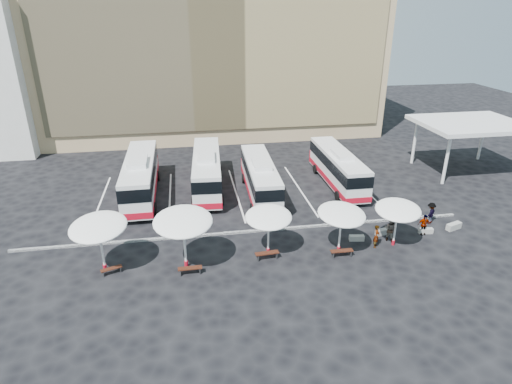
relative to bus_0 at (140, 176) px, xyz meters
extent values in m
plane|color=black|center=(8.44, -8.91, -1.95)|extent=(120.00, 120.00, 0.00)
cube|color=tan|center=(8.44, 23.09, 10.55)|extent=(42.00, 18.00, 25.00)
cube|color=tan|center=(8.44, 13.99, 10.05)|extent=(40.00, 0.30, 20.00)
cube|color=white|center=(32.44, 1.09, 3.05)|extent=(10.00, 8.00, 0.40)
cylinder|color=white|center=(28.44, -1.91, 0.45)|extent=(0.30, 0.30, 4.80)
cylinder|color=white|center=(28.44, 4.09, 0.45)|extent=(0.30, 0.30, 4.80)
cylinder|color=white|center=(36.44, 4.09, 0.45)|extent=(0.30, 0.30, 4.80)
cube|color=black|center=(8.44, -8.41, -1.87)|extent=(34.00, 0.25, 0.15)
cube|color=white|center=(-3.56, -0.91, -1.94)|extent=(0.15, 12.00, 0.01)
cube|color=white|center=(2.44, -0.91, -1.94)|extent=(0.15, 12.00, 0.01)
cube|color=white|center=(8.44, -0.91, -1.94)|extent=(0.15, 12.00, 0.01)
cube|color=white|center=(14.44, -0.91, -1.94)|extent=(0.15, 12.00, 0.01)
cube|color=white|center=(20.44, -0.91, -1.94)|extent=(0.15, 12.00, 0.01)
cube|color=white|center=(0.00, -0.01, -0.02)|extent=(2.53, 11.90, 2.97)
cube|color=black|center=(0.00, -0.01, 0.58)|extent=(2.59, 11.96, 1.09)
cube|color=#B70D1F|center=(0.00, -0.01, -1.11)|extent=(2.59, 11.96, 0.54)
cube|color=#B70D1F|center=(-0.03, 5.93, -0.76)|extent=(2.54, 0.21, 1.39)
cube|color=white|center=(0.00, -1.00, 1.67)|extent=(1.60, 2.98, 0.40)
cylinder|color=black|center=(-1.25, 3.45, -1.45)|extent=(0.35, 0.99, 0.99)
cylinder|color=black|center=(1.22, 3.46, -1.45)|extent=(0.35, 0.99, 0.99)
cylinder|color=black|center=(-1.22, -3.98, -1.45)|extent=(0.35, 0.99, 0.99)
cylinder|color=black|center=(1.26, -3.97, -1.45)|extent=(0.35, 0.99, 0.99)
cube|color=white|center=(5.94, 0.69, -0.08)|extent=(3.10, 11.60, 2.87)
cube|color=black|center=(5.94, 0.69, 0.49)|extent=(3.16, 11.66, 1.05)
cube|color=#B70D1F|center=(5.94, 0.69, -1.13)|extent=(3.16, 11.66, 0.53)
cube|color=#B70D1F|center=(6.29, 6.41, -0.80)|extent=(2.45, 0.34, 1.34)
cube|color=white|center=(5.88, -0.27, 1.54)|extent=(1.70, 2.96, 0.38)
cylinder|color=black|center=(4.95, 4.10, -1.47)|extent=(0.39, 0.97, 0.96)
cylinder|color=black|center=(7.34, 3.95, -1.47)|extent=(0.39, 0.97, 0.96)
cylinder|color=black|center=(4.51, -3.05, -1.47)|extent=(0.39, 0.97, 0.96)
cylinder|color=black|center=(6.89, -3.20, -1.47)|extent=(0.39, 0.97, 0.96)
cube|color=white|center=(10.52, -1.71, -0.18)|extent=(2.65, 10.96, 2.72)
cube|color=black|center=(10.52, -1.71, 0.37)|extent=(2.71, 11.01, 1.00)
cube|color=#B70D1F|center=(10.52, -1.71, -1.18)|extent=(2.71, 11.01, 0.50)
cube|color=#B70D1F|center=(10.71, 3.73, -0.86)|extent=(2.33, 0.26, 1.27)
cube|color=white|center=(10.49, -2.62, 1.36)|extent=(1.55, 2.77, 0.36)
cylinder|color=black|center=(9.50, 1.50, -1.49)|extent=(0.35, 0.92, 0.91)
cylinder|color=black|center=(11.76, 1.42, -1.49)|extent=(0.35, 0.92, 0.91)
cylinder|color=black|center=(9.26, -5.30, -1.49)|extent=(0.35, 0.92, 0.91)
cylinder|color=black|center=(11.52, -5.38, -1.49)|extent=(0.35, 0.92, 0.91)
cube|color=white|center=(18.25, -0.39, -0.16)|extent=(2.38, 11.03, 2.75)
cube|color=black|center=(18.25, -0.39, 0.39)|extent=(2.44, 11.09, 1.01)
cube|color=#B70D1F|center=(18.25, -0.39, -1.17)|extent=(2.44, 11.09, 0.50)
cube|color=#B70D1F|center=(18.29, 5.12, -0.85)|extent=(2.35, 0.20, 1.28)
cube|color=white|center=(18.24, -1.30, 1.40)|extent=(1.49, 2.76, 0.37)
cylinder|color=black|center=(17.13, 2.84, -1.49)|extent=(0.33, 0.92, 0.92)
cylinder|color=black|center=(19.42, 2.82, -1.49)|extent=(0.33, 0.92, 0.92)
cylinder|color=black|center=(17.07, -4.05, -1.49)|extent=(0.33, 0.92, 0.92)
cylinder|color=black|center=(19.37, -4.07, -1.49)|extent=(0.33, 0.92, 0.92)
cylinder|color=white|center=(-1.53, -11.86, -0.38)|extent=(0.18, 0.18, 3.14)
cylinder|color=#B70D1F|center=(-1.53, -11.86, -1.74)|extent=(0.28, 0.28, 0.42)
ellipsoid|color=white|center=(-1.53, -11.86, 1.25)|extent=(4.27, 4.30, 1.08)
cylinder|color=white|center=(3.69, -12.33, -0.29)|extent=(0.16, 0.16, 3.32)
cylinder|color=#B70D1F|center=(3.69, -12.33, -1.73)|extent=(0.25, 0.25, 0.44)
ellipsoid|color=white|center=(3.69, -12.33, 1.43)|extent=(3.88, 3.93, 1.14)
cylinder|color=white|center=(9.33, -11.59, -0.55)|extent=(0.15, 0.15, 2.79)
cylinder|color=#B70D1F|center=(9.33, -11.59, -1.76)|extent=(0.24, 0.24, 0.37)
ellipsoid|color=white|center=(9.33, -11.59, 0.89)|extent=(3.66, 3.70, 0.95)
cylinder|color=white|center=(14.24, -12.20, -0.51)|extent=(0.16, 0.16, 2.88)
cylinder|color=#B70D1F|center=(14.24, -12.20, -1.76)|extent=(0.26, 0.26, 0.38)
ellipsoid|color=white|center=(14.24, -12.20, 0.98)|extent=(3.99, 4.02, 0.99)
cylinder|color=white|center=(18.43, -11.97, -0.57)|extent=(0.17, 0.17, 2.76)
cylinder|color=#B70D1F|center=(18.43, -11.97, -1.76)|extent=(0.26, 0.26, 0.37)
ellipsoid|color=white|center=(18.43, -11.97, 0.86)|extent=(4.09, 4.11, 0.95)
cube|color=black|center=(-1.05, -12.33, -1.57)|extent=(1.37, 0.79, 0.05)
cube|color=black|center=(-1.55, -12.52, -1.77)|extent=(0.17, 0.33, 0.35)
cube|color=black|center=(-0.55, -12.15, -1.77)|extent=(0.17, 0.33, 0.35)
cube|color=black|center=(3.92, -13.21, -1.51)|extent=(1.54, 0.43, 0.06)
cube|color=black|center=(3.31, -13.22, -1.74)|extent=(0.07, 0.39, 0.41)
cube|color=black|center=(4.54, -13.21, -1.74)|extent=(0.07, 0.39, 0.41)
cube|color=black|center=(9.11, -12.29, -1.48)|extent=(1.65, 0.56, 0.06)
cube|color=black|center=(8.47, -12.34, -1.73)|extent=(0.10, 0.42, 0.43)
cube|color=black|center=(9.76, -12.24, -1.73)|extent=(0.10, 0.42, 0.43)
cube|color=black|center=(14.22, -12.83, -1.50)|extent=(1.56, 0.44, 0.06)
cube|color=black|center=(13.60, -12.82, -1.74)|extent=(0.07, 0.40, 0.42)
cube|color=black|center=(14.84, -12.84, -1.74)|extent=(0.07, 0.40, 0.42)
cube|color=gray|center=(16.07, -10.94, -1.75)|extent=(1.12, 0.53, 0.40)
cube|color=gray|center=(18.37, -10.40, -1.73)|extent=(1.21, 0.59, 0.43)
cube|color=gray|center=(21.65, -10.77, -1.75)|extent=(1.09, 0.46, 0.40)
cube|color=gray|center=(24.11, -10.53, -1.70)|extent=(1.38, 0.85, 0.49)
imported|color=black|center=(17.07, -12.01, -1.10)|extent=(0.69, 0.74, 1.70)
imported|color=black|center=(18.46, -11.32, -1.01)|extent=(1.13, 1.16, 1.88)
imported|color=black|center=(21.32, -10.88, -1.14)|extent=(0.98, 0.46, 1.62)
imported|color=black|center=(22.76, -9.28, -1.07)|extent=(1.30, 1.18, 1.75)
camera|label=1|loc=(4.24, -36.65, 13.85)|focal=30.00mm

